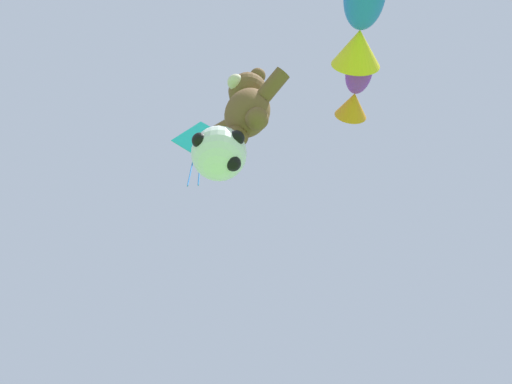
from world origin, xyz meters
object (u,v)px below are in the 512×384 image
at_px(fish_kite_violet, 356,88).
at_px(fish_kite_cobalt, 361,22).
at_px(soccer_ball_kite, 219,153).
at_px(diamond_kite, 199,141).
at_px(teddy_bear_kite, 247,106).

xyz_separation_m(fish_kite_violet, fish_kite_cobalt, (1.02, -1.09, 0.02)).
distance_m(soccer_ball_kite, fish_kite_cobalt, 4.47).
height_order(fish_kite_violet, diamond_kite, diamond_kite).
bearing_deg(fish_kite_cobalt, soccer_ball_kite, -154.54).
bearing_deg(diamond_kite, fish_kite_violet, 18.17).
bearing_deg(fish_kite_violet, fish_kite_cobalt, -46.85).
bearing_deg(diamond_kite, teddy_bear_kite, -18.89).
distance_m(teddy_bear_kite, soccer_ball_kite, 1.30).
distance_m(soccer_ball_kite, fish_kite_violet, 4.40).
bearing_deg(fish_kite_violet, teddy_bear_kite, -117.28).
height_order(fish_kite_violet, fish_kite_cobalt, fish_kite_cobalt).
height_order(teddy_bear_kite, diamond_kite, diamond_kite).
distance_m(fish_kite_violet, diamond_kite, 4.13).
distance_m(soccer_ball_kite, diamond_kite, 4.76).
bearing_deg(soccer_ball_kite, teddy_bear_kite, 16.92).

